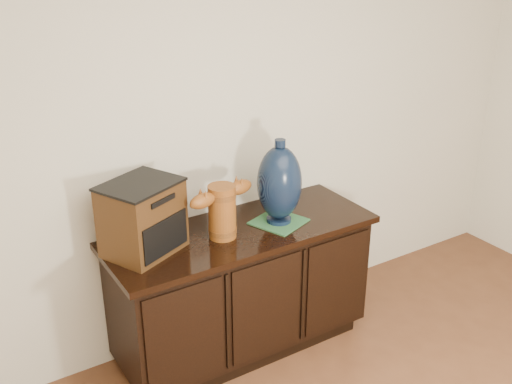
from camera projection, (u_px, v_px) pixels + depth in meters
sideboard at (242, 288)px, 3.31m from camera, size 1.46×0.56×0.75m
terracotta_vessel at (222, 209)px, 3.02m from camera, size 0.40×0.17×0.28m
tv_radio at (142, 218)px, 2.88m from camera, size 0.45×0.41×0.36m
green_mat at (279, 222)px, 3.24m from camera, size 0.32×0.32×0.01m
lamp_base at (279, 183)px, 3.15m from camera, size 0.31×0.31×0.46m
spray_can at (179, 212)px, 3.14m from camera, size 0.07×0.07×0.20m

